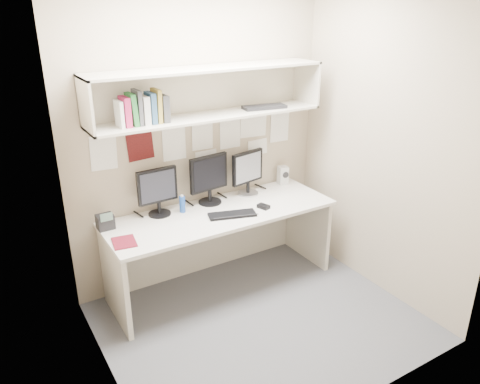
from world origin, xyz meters
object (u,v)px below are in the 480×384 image
monitor_left (158,189)px  desk (221,248)px  keyboard (232,215)px  desk_phone (105,222)px  maroon_notebook (124,242)px  speaker (283,175)px  monitor_right (248,171)px  monitor_center (209,177)px

monitor_left → desk: bearing=-27.5°
keyboard → desk_phone: desk_phone is taller
desk → desk_phone: size_ratio=12.87×
maroon_notebook → desk_phone: bearing=107.4°
keyboard → speaker: 0.90m
monitor_right → keyboard: size_ratio=1.03×
monitor_right → desk_phone: (-1.35, -0.04, -0.17)m
monitor_left → keyboard: 0.66m
monitor_left → monitor_center: bearing=-2.7°
monitor_center → desk: bearing=-99.5°
monitor_center → keyboard: 0.42m
desk → maroon_notebook: 0.97m
desk_phone → monitor_right: bearing=0.4°
speaker → monitor_right: bearing=-165.2°
monitor_center → desk_phone: bearing=174.9°
keyboard → maroon_notebook: 0.93m
monitor_center → monitor_right: bearing=-7.4°
monitor_center → keyboard: (0.03, -0.35, -0.23)m
keyboard → maroon_notebook: keyboard is taller
monitor_left → speaker: (1.32, 0.04, -0.14)m
maroon_notebook → keyboard: bearing=8.2°
desk → monitor_right: monitor_right is taller
monitor_center → speaker: monitor_center is taller
keyboard → monitor_center: bearing=111.9°
desk → monitor_right: size_ratio=4.88×
monitor_center → monitor_right: size_ratio=1.07×
monitor_right → maroon_notebook: 1.37m
keyboard → monitor_left: bearing=162.6°
desk → monitor_right: bearing=28.1°
speaker → desk_phone: 1.78m
desk → monitor_center: size_ratio=4.57×
monitor_center → monitor_right: (0.40, 0.00, -0.01)m
monitor_center → keyboard: size_ratio=1.10×
desk → maroon_notebook: size_ratio=9.81×
monitor_right → desk_phone: monitor_right is taller
monitor_center → maroon_notebook: monitor_center is taller
speaker → desk_phone: size_ratio=1.15×
speaker → monitor_left: bearing=-168.3°
keyboard → monitor_right: bearing=60.3°
monitor_left → maroon_notebook: (-0.42, -0.34, -0.22)m
monitor_left → monitor_center: monitor_center is taller
keyboard → desk: bearing=123.2°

